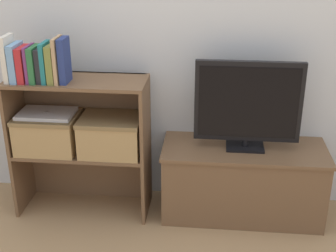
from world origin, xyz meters
TOP-DOWN VIEW (x-y plane):
  - ground_plane at (0.00, 0.00)m, footprint 16.00×16.00m
  - wall_back at (0.00, 0.42)m, footprint 10.00×0.05m
  - tv_stand at (0.45, 0.19)m, footprint 0.97×0.41m
  - tv at (0.45, 0.19)m, footprint 0.60×0.14m
  - bookshelf_lower_tier at (-0.52, 0.22)m, footprint 0.80×0.32m
  - bookshelf_upper_tier at (-0.52, 0.22)m, footprint 0.80×0.32m
  - book_ivory at (-0.88, 0.10)m, footprint 0.03×0.14m
  - book_skyblue at (-0.84, 0.10)m, footprint 0.04×0.16m
  - book_crimson at (-0.80, 0.10)m, footprint 0.04×0.15m
  - book_plum at (-0.76, 0.10)m, footprint 0.02×0.15m
  - book_forest at (-0.73, 0.10)m, footprint 0.03×0.15m
  - book_charcoal at (-0.70, 0.10)m, footprint 0.03×0.13m
  - book_teal at (-0.67, 0.10)m, footprint 0.03×0.14m
  - book_olive at (-0.63, 0.10)m, footprint 0.04×0.15m
  - book_tan at (-0.60, 0.10)m, footprint 0.02×0.15m
  - book_navy at (-0.57, 0.10)m, footprint 0.04×0.12m
  - storage_basket_left at (-0.71, 0.14)m, footprint 0.36×0.29m
  - storage_basket_right at (-0.33, 0.14)m, footprint 0.36×0.29m
  - laptop at (-0.71, 0.14)m, footprint 0.32×0.21m

SIDE VIEW (x-z plane):
  - ground_plane at x=0.00m, z-range 0.00..0.00m
  - tv_stand at x=0.45m, z-range 0.00..0.45m
  - bookshelf_lower_tier at x=-0.52m, z-range 0.06..0.47m
  - storage_basket_left at x=-0.71m, z-range 0.42..0.64m
  - storage_basket_right at x=-0.33m, z-range 0.42..0.64m
  - laptop at x=-0.71m, z-range 0.63..0.65m
  - bookshelf_upper_tier at x=-0.52m, z-range 0.47..0.91m
  - tv at x=0.45m, z-range 0.46..0.99m
  - book_charcoal at x=-0.70m, z-range 0.85..1.04m
  - book_crimson at x=-0.80m, z-range 0.85..1.04m
  - book_forest at x=-0.73m, z-range 0.85..1.05m
  - book_plum at x=-0.76m, z-range 0.85..1.05m
  - book_olive at x=-0.63m, z-range 0.85..1.06m
  - book_skyblue at x=-0.84m, z-range 0.85..1.06m
  - book_teal at x=-0.67m, z-range 0.85..1.07m
  - book_navy at x=-0.57m, z-range 0.85..1.10m
  - book_tan at x=-0.60m, z-range 0.85..1.10m
  - book_ivory at x=-0.88m, z-range 0.85..1.10m
  - wall_back at x=0.00m, z-range 0.00..2.40m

